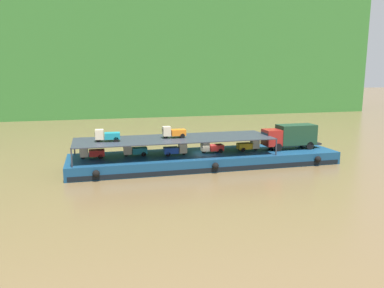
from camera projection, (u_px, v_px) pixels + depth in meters
The scene contains 12 objects.
ground_plane at pixel (205, 165), 46.12m from camera, with size 400.00×400.00×0.00m, color brown.
hillside_far_bank at pixel (138, 25), 102.91m from camera, with size 125.92×28.81×42.35m.
cargo_barge at pixel (205, 159), 45.96m from camera, with size 32.45×8.12×1.50m.
covered_lorry at pixel (290, 136), 48.07m from camera, with size 7.87×2.34×3.10m.
cargo_rack at pixel (175, 139), 44.53m from camera, with size 23.25×6.70×2.00m.
mini_truck_lower_stern at pixel (92, 153), 42.81m from camera, with size 2.75×1.22×1.38m.
mini_truck_lower_aft at pixel (135, 150), 44.11m from camera, with size 2.76×1.23×1.38m.
mini_truck_lower_mid at pixel (176, 150), 44.49m from camera, with size 2.78×1.27×1.38m.
mini_truck_lower_fore at pixel (212, 147), 45.88m from camera, with size 2.74×1.21×1.38m.
mini_truck_lower_bow at pixel (249, 145), 47.11m from camera, with size 2.76×1.23×1.38m.
mini_truck_upper_stern at pixel (107, 135), 42.33m from camera, with size 2.79×1.29×1.38m.
mini_truck_upper_mid at pixel (174, 132), 44.66m from camera, with size 2.75×1.22×1.38m.
Camera 1 is at (-12.92, -42.96, 11.14)m, focal length 35.30 mm.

